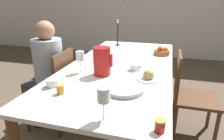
{
  "coord_description": "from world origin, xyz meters",
  "views": [
    {
      "loc": [
        0.43,
        -1.84,
        1.36
      ],
      "look_at": [
        0.0,
        -0.32,
        0.8
      ],
      "focal_mm": 32.0,
      "sensor_mm": 36.0,
      "label": 1
    }
  ],
  "objects_px": {
    "person_seated": "(46,67)",
    "bread_plate": "(148,76)",
    "chair_opposite": "(189,94)",
    "jam_jar_red": "(160,125)",
    "candlestick_tall": "(118,35)",
    "wine_glass_juice": "(104,97)",
    "teacup_across": "(135,68)",
    "chair_person_side": "(55,88)",
    "serving_tray": "(124,89)",
    "fruit_bowl": "(162,52)",
    "red_pitcher": "(102,61)",
    "wine_glass_water": "(80,57)",
    "teacup_near_person": "(52,84)",
    "jam_jar_amber": "(60,89)"
  },
  "relations": [
    {
      "from": "chair_person_side",
      "to": "red_pitcher",
      "type": "bearing_deg",
      "value": -106.78
    },
    {
      "from": "wine_glass_juice",
      "to": "chair_opposite",
      "type": "bearing_deg",
      "value": 63.13
    },
    {
      "from": "red_pitcher",
      "to": "jam_jar_red",
      "type": "relative_size",
      "value": 3.65
    },
    {
      "from": "jam_jar_amber",
      "to": "fruit_bowl",
      "type": "distance_m",
      "value": 1.37
    },
    {
      "from": "red_pitcher",
      "to": "jam_jar_amber",
      "type": "relative_size",
      "value": 3.65
    },
    {
      "from": "chair_opposite",
      "to": "teacup_near_person",
      "type": "distance_m",
      "value": 1.33
    },
    {
      "from": "person_seated",
      "to": "red_pitcher",
      "type": "distance_m",
      "value": 0.73
    },
    {
      "from": "chair_person_side",
      "to": "serving_tray",
      "type": "bearing_deg",
      "value": -117.53
    },
    {
      "from": "person_seated",
      "to": "bread_plate",
      "type": "xyz_separation_m",
      "value": [
        1.07,
        -0.2,
        0.09
      ]
    },
    {
      "from": "red_pitcher",
      "to": "candlestick_tall",
      "type": "distance_m",
      "value": 1.16
    },
    {
      "from": "serving_tray",
      "to": "bread_plate",
      "type": "distance_m",
      "value": 0.29
    },
    {
      "from": "jam_jar_amber",
      "to": "chair_person_side",
      "type": "bearing_deg",
      "value": 125.77
    },
    {
      "from": "chair_person_side",
      "to": "chair_opposite",
      "type": "distance_m",
      "value": 1.38
    },
    {
      "from": "jam_jar_amber",
      "to": "jam_jar_red",
      "type": "relative_size",
      "value": 1.0
    },
    {
      "from": "teacup_across",
      "to": "jam_jar_red",
      "type": "relative_size",
      "value": 2.3
    },
    {
      "from": "wine_glass_water",
      "to": "bread_plate",
      "type": "relative_size",
      "value": 1.03
    },
    {
      "from": "wine_glass_juice",
      "to": "bread_plate",
      "type": "height_order",
      "value": "wine_glass_juice"
    },
    {
      "from": "red_pitcher",
      "to": "wine_glass_water",
      "type": "bearing_deg",
      "value": -178.36
    },
    {
      "from": "serving_tray",
      "to": "jam_jar_amber",
      "type": "height_order",
      "value": "jam_jar_amber"
    },
    {
      "from": "serving_tray",
      "to": "fruit_bowl",
      "type": "relative_size",
      "value": 1.61
    },
    {
      "from": "person_seated",
      "to": "teacup_across",
      "type": "relative_size",
      "value": 7.78
    },
    {
      "from": "bread_plate",
      "to": "candlestick_tall",
      "type": "relative_size",
      "value": 0.52
    },
    {
      "from": "person_seated",
      "to": "teacup_near_person",
      "type": "relative_size",
      "value": 7.78
    },
    {
      "from": "wine_glass_water",
      "to": "jam_jar_amber",
      "type": "xyz_separation_m",
      "value": [
        0.04,
        -0.42,
        -0.11
      ]
    },
    {
      "from": "teacup_across",
      "to": "chair_opposite",
      "type": "bearing_deg",
      "value": 25.33
    },
    {
      "from": "chair_opposite",
      "to": "serving_tray",
      "type": "height_order",
      "value": "chair_opposite"
    },
    {
      "from": "jam_jar_amber",
      "to": "candlestick_tall",
      "type": "distance_m",
      "value": 1.58
    },
    {
      "from": "teacup_across",
      "to": "fruit_bowl",
      "type": "xyz_separation_m",
      "value": [
        0.21,
        0.62,
        0.01
      ]
    },
    {
      "from": "person_seated",
      "to": "red_pitcher",
      "type": "height_order",
      "value": "person_seated"
    },
    {
      "from": "wine_glass_juice",
      "to": "fruit_bowl",
      "type": "distance_m",
      "value": 1.47
    },
    {
      "from": "wine_glass_water",
      "to": "teacup_near_person",
      "type": "xyz_separation_m",
      "value": [
        -0.07,
        -0.34,
        -0.12
      ]
    },
    {
      "from": "teacup_across",
      "to": "candlestick_tall",
      "type": "xyz_separation_m",
      "value": [
        -0.41,
        0.97,
        0.11
      ]
    },
    {
      "from": "candlestick_tall",
      "to": "wine_glass_juice",
      "type": "bearing_deg",
      "value": -77.91
    },
    {
      "from": "bread_plate",
      "to": "candlestick_tall",
      "type": "distance_m",
      "value": 1.29
    },
    {
      "from": "red_pitcher",
      "to": "fruit_bowl",
      "type": "height_order",
      "value": "red_pitcher"
    },
    {
      "from": "wine_glass_juice",
      "to": "person_seated",
      "type": "bearing_deg",
      "value": 137.35
    },
    {
      "from": "chair_person_side",
      "to": "jam_jar_red",
      "type": "height_order",
      "value": "chair_person_side"
    },
    {
      "from": "wine_glass_juice",
      "to": "serving_tray",
      "type": "height_order",
      "value": "wine_glass_juice"
    },
    {
      "from": "chair_opposite",
      "to": "jam_jar_red",
      "type": "relative_size",
      "value": 13.37
    },
    {
      "from": "jam_jar_amber",
      "to": "chair_opposite",
      "type": "bearing_deg",
      "value": 42.55
    },
    {
      "from": "jam_jar_amber",
      "to": "fruit_bowl",
      "type": "height_order",
      "value": "fruit_bowl"
    },
    {
      "from": "chair_opposite",
      "to": "jam_jar_amber",
      "type": "height_order",
      "value": "chair_opposite"
    },
    {
      "from": "teacup_near_person",
      "to": "wine_glass_water",
      "type": "bearing_deg",
      "value": 77.88
    },
    {
      "from": "fruit_bowl",
      "to": "wine_glass_juice",
      "type": "bearing_deg",
      "value": -99.15
    },
    {
      "from": "teacup_near_person",
      "to": "bread_plate",
      "type": "bearing_deg",
      "value": 27.05
    },
    {
      "from": "fruit_bowl",
      "to": "jam_jar_red",
      "type": "bearing_deg",
      "value": -87.69
    },
    {
      "from": "teacup_near_person",
      "to": "fruit_bowl",
      "type": "height_order",
      "value": "fruit_bowl"
    },
    {
      "from": "chair_opposite",
      "to": "bread_plate",
      "type": "xyz_separation_m",
      "value": [
        -0.38,
        -0.43,
        0.31
      ]
    },
    {
      "from": "wine_glass_water",
      "to": "bread_plate",
      "type": "height_order",
      "value": "wine_glass_water"
    },
    {
      "from": "chair_opposite",
      "to": "jam_jar_red",
      "type": "xyz_separation_m",
      "value": [
        -0.25,
        -1.09,
        0.32
      ]
    }
  ]
}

